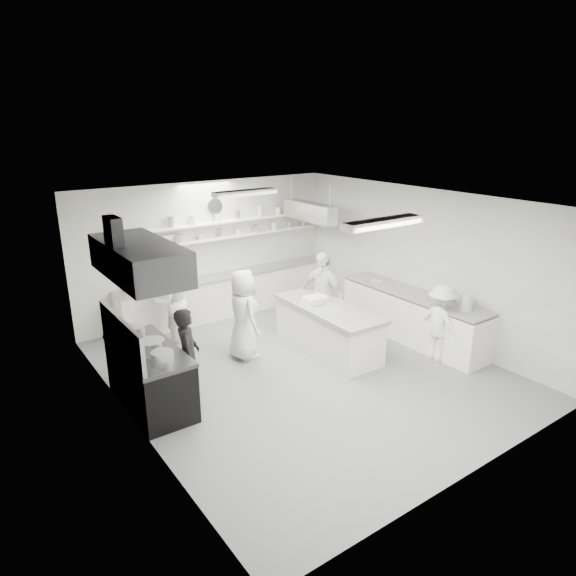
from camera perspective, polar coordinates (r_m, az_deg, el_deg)
floor at (r=9.23m, az=1.45°, el=-9.14°), size 6.00×7.00×0.02m
ceiling at (r=8.29m, az=1.62°, el=9.73°), size 6.00×7.00×0.02m
wall_back at (r=11.52m, az=-8.97°, el=4.30°), size 6.00×0.04×3.00m
wall_front at (r=6.41m, az=20.82°, el=-8.33°), size 6.00×0.04×3.00m
wall_left at (r=7.36m, az=-17.59°, el=-4.49°), size 0.04×7.00×3.00m
wall_right at (r=10.64m, az=14.60°, el=2.76°), size 0.04×7.00×3.00m
stove at (r=8.25m, az=-15.12°, el=-9.76°), size 0.80×1.80×0.90m
exhaust_hood at (r=7.57m, az=-16.30°, el=3.07°), size 0.85×2.00×0.50m
back_counter at (r=11.69m, az=-6.75°, el=-0.71°), size 5.00×0.60×0.92m
shelf_lower at (r=11.67m, az=-5.66°, el=5.88°), size 4.20×0.26×0.04m
shelf_upper at (r=11.60m, az=-5.71°, el=7.56°), size 4.20×0.26×0.04m
pass_through_window at (r=11.03m, az=-14.95°, el=2.99°), size 1.30×0.04×1.00m
wall_clock at (r=11.39m, az=-8.21°, el=9.05°), size 0.32×0.05×0.32m
right_counter at (r=10.58m, az=13.74°, el=-3.15°), size 0.74×3.30×0.94m
pot_rack at (r=11.48m, az=2.40°, el=8.54°), size 0.30×1.60×0.40m
light_fixture_front at (r=6.97m, az=10.60°, el=7.21°), size 1.30×0.25×0.10m
light_fixture_rear at (r=9.78m, az=-4.83°, el=10.58°), size 1.30×0.25×0.10m
prep_island at (r=9.82m, az=4.45°, el=-4.65°), size 0.91×2.32×0.85m
stove_pot at (r=7.84m, az=-14.99°, el=-6.51°), size 0.39×0.39×0.25m
cook_stove at (r=8.13m, az=-11.14°, el=-7.37°), size 0.56×0.66×1.54m
cook_back at (r=10.32m, az=-12.93°, el=-1.44°), size 0.87×0.71×1.68m
cook_island_left at (r=9.39m, az=-5.05°, el=-2.96°), size 0.58×0.85×1.70m
cook_island_right at (r=10.35m, az=3.82°, el=-0.69°), size 0.65×1.11×1.77m
cook_right at (r=9.71m, az=16.70°, el=-3.76°), size 0.59×0.97×1.45m
bowl_island_a at (r=9.78m, az=3.24°, el=-1.85°), size 0.37×0.37×0.07m
bowl_island_b at (r=9.43m, az=5.25°, el=-2.68°), size 0.27×0.27×0.06m
bowl_right at (r=10.93m, az=9.81°, el=0.59°), size 0.30×0.30×0.06m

